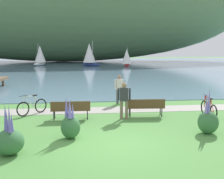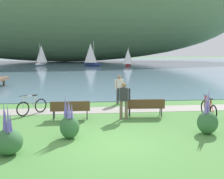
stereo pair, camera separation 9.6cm
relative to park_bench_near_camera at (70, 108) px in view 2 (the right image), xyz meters
name	(u,v)px [view 2 (the right image)]	position (x,y,z in m)	size (l,w,h in m)	color
ground_plane	(116,144)	(1.70, -3.48, -0.52)	(200.00, 200.00, 0.00)	#518E42
bay_water	(89,65)	(1.70, 44.02, -0.50)	(180.00, 80.00, 0.04)	#6B8EA8
distant_hillside	(64,8)	(-4.23, 59.78, 13.00)	(94.75, 28.00, 26.96)	#567A4C
shoreline_path	(104,110)	(1.70, 1.80, -0.52)	(60.00, 1.50, 0.01)	#A39E93
park_bench_near_camera	(70,108)	(0.00, 0.00, 0.00)	(1.81, 0.50, 0.88)	brown
park_bench_further_along	(146,106)	(3.57, 0.17, 0.00)	(1.82, 0.58, 0.88)	brown
bicycle_leaning_near_bench	(32,106)	(-1.96, 1.23, -0.12)	(1.27, 1.31, 1.01)	black
bicycle_beside_path	(209,109)	(6.53, -0.25, -0.12)	(0.12, 1.77, 1.01)	black
person_at_shoreline	(119,88)	(2.72, 3.40, 0.46)	(0.59, 0.33, 1.71)	#4C4C51
person_on_the_grass	(124,98)	(2.45, -0.19, 0.46)	(0.60, 0.30, 1.71)	#72604C
echium_bush_closest_to_camera	(208,121)	(5.34, -2.68, -0.02)	(0.78, 0.78, 1.76)	#386B3D
echium_bush_beside_closest	(69,125)	(0.10, -2.71, -0.02)	(0.71, 0.71, 1.59)	#386B3D
echium_bush_mid_cluster	(8,141)	(-1.70, -4.07, -0.08)	(0.89, 0.89, 1.64)	#386B3D
sailboat_nearest_to_shore	(41,55)	(-7.63, 42.00, 1.54)	(2.86, 3.75, 4.29)	white
sailboat_mid_bay	(91,54)	(1.92, 39.36, 1.72)	(3.97, 3.36, 4.68)	navy
sailboat_toward_hillside	(128,58)	(8.67, 37.30, 1.18)	(2.30, 3.12, 3.54)	#B22323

